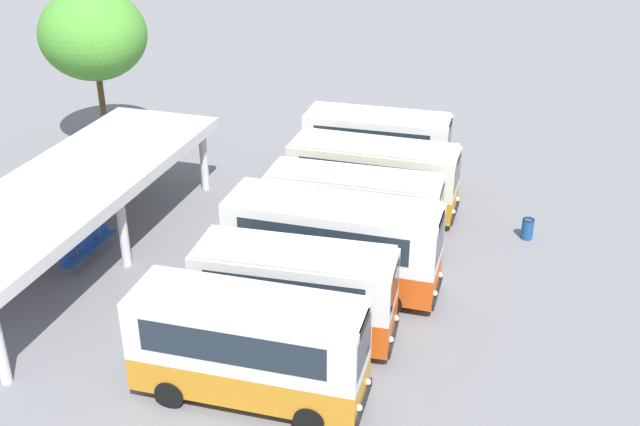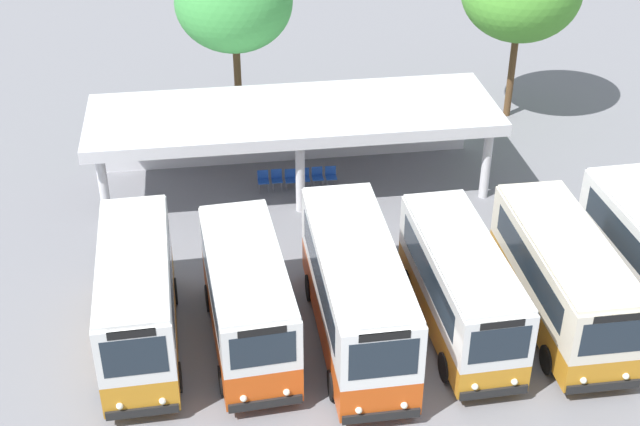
% 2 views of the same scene
% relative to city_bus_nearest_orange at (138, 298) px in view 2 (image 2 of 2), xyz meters
% --- Properties ---
extents(ground_plane, '(180.00, 180.00, 0.00)m').
position_rel_city_bus_nearest_orange_xyz_m(ground_plane, '(7.50, -2.89, -1.91)').
color(ground_plane, slate).
extents(city_bus_nearest_orange, '(2.37, 7.00, 3.49)m').
position_rel_city_bus_nearest_orange_xyz_m(city_bus_nearest_orange, '(0.00, 0.00, 0.00)').
color(city_bus_nearest_orange, black).
rests_on(city_bus_nearest_orange, ground).
extents(city_bus_second_in_row, '(2.63, 6.71, 3.31)m').
position_rel_city_bus_nearest_orange_xyz_m(city_bus_second_in_row, '(3.29, -0.33, -0.09)').
color(city_bus_second_in_row, black).
rests_on(city_bus_second_in_row, ground).
extents(city_bus_middle_cream, '(2.47, 7.82, 3.55)m').
position_rel_city_bus_nearest_orange_xyz_m(city_bus_middle_cream, '(6.57, -0.67, 0.03)').
color(city_bus_middle_cream, black).
rests_on(city_bus_middle_cream, ground).
extents(city_bus_fourth_amber, '(2.38, 7.07, 3.19)m').
position_rel_city_bus_nearest_orange_xyz_m(city_bus_fourth_amber, '(9.86, -0.60, -0.15)').
color(city_bus_fourth_amber, black).
rests_on(city_bus_fourth_amber, ground).
extents(city_bus_fifth_blue, '(2.45, 7.36, 3.22)m').
position_rel_city_bus_nearest_orange_xyz_m(city_bus_fifth_blue, '(13.15, -0.65, -0.13)').
color(city_bus_fifth_blue, black).
rests_on(city_bus_fifth_blue, ground).
extents(terminal_canopy, '(16.05, 5.14, 3.40)m').
position_rel_city_bus_nearest_orange_xyz_m(terminal_canopy, '(5.86, 10.12, 0.71)').
color(terminal_canopy, silver).
rests_on(terminal_canopy, ground).
extents(waiting_chair_end_by_column, '(0.44, 0.44, 0.86)m').
position_rel_city_bus_nearest_orange_xyz_m(waiting_chair_end_by_column, '(4.55, 9.19, -1.39)').
color(waiting_chair_end_by_column, slate).
rests_on(waiting_chair_end_by_column, ground).
extents(waiting_chair_second_from_end, '(0.44, 0.44, 0.86)m').
position_rel_city_bus_nearest_orange_xyz_m(waiting_chair_second_from_end, '(5.10, 9.21, -1.39)').
color(waiting_chair_second_from_end, slate).
rests_on(waiting_chair_second_from_end, ground).
extents(waiting_chair_middle_seat, '(0.44, 0.44, 0.86)m').
position_rel_city_bus_nearest_orange_xyz_m(waiting_chair_middle_seat, '(5.66, 9.14, -1.39)').
color(waiting_chair_middle_seat, slate).
rests_on(waiting_chair_middle_seat, ground).
extents(waiting_chair_fourth_seat, '(0.44, 0.44, 0.86)m').
position_rel_city_bus_nearest_orange_xyz_m(waiting_chair_fourth_seat, '(6.21, 9.14, -1.39)').
color(waiting_chair_fourth_seat, slate).
rests_on(waiting_chair_fourth_seat, ground).
extents(waiting_chair_fifth_seat, '(0.44, 0.44, 0.86)m').
position_rel_city_bus_nearest_orange_xyz_m(waiting_chair_fifth_seat, '(6.76, 9.17, -1.39)').
color(waiting_chair_fifth_seat, slate).
rests_on(waiting_chair_fifth_seat, ground).
extents(waiting_chair_far_end_seat, '(0.44, 0.44, 0.86)m').
position_rel_city_bus_nearest_orange_xyz_m(waiting_chair_far_end_seat, '(7.31, 9.15, -1.39)').
color(waiting_chair_far_end_seat, slate).
rests_on(waiting_chair_far_end_seat, ground).
extents(roadside_tree_behind_canopy, '(4.93, 4.93, 8.39)m').
position_rel_city_bus_nearest_orange_xyz_m(roadside_tree_behind_canopy, '(3.95, 14.12, 4.37)').
color(roadside_tree_behind_canopy, brown).
rests_on(roadside_tree_behind_canopy, ground).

